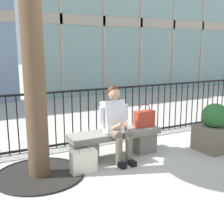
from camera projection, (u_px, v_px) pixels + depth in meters
name	position (u px, v px, depth m)	size (l,w,h in m)	color
ground_plane	(115.00, 156.00, 4.94)	(60.00, 60.00, 0.00)	#B2ADA3
stone_bench	(115.00, 141.00, 4.88)	(1.60, 0.44, 0.45)	gray
seated_person_with_phone	(116.00, 121.00, 4.67)	(0.52, 0.66, 1.21)	#6B6051
handbag_on_bench	(144.00, 118.00, 5.07)	(0.35, 0.16, 0.41)	#B23823
shopping_bag	(84.00, 162.00, 4.23)	(0.38, 0.16, 0.46)	beige
plaza_railing	(93.00, 115.00, 5.59)	(9.39, 0.04, 1.05)	black
planter	(214.00, 129.00, 5.16)	(0.56, 0.56, 0.85)	#726656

